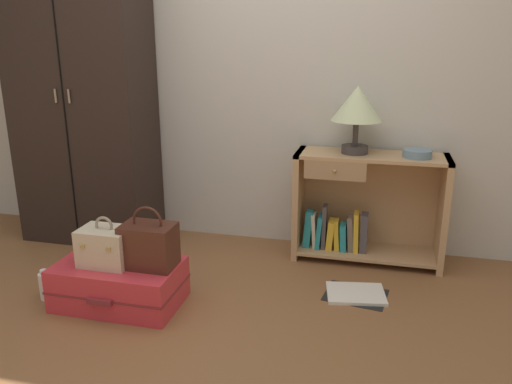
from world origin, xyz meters
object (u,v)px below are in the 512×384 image
at_px(bowl, 417,153).
at_px(train_case, 106,246).
at_px(table_lamp, 357,106).
at_px(suitcase_large, 119,284).
at_px(open_book_on_floor, 356,294).
at_px(wardrobe, 82,92).
at_px(handbag, 149,245).
at_px(bottle, 45,286).
at_px(bookshelf, 362,209).

height_order(bowl, train_case, bowl).
height_order(table_lamp, suitcase_large, table_lamp).
relative_size(train_case, open_book_on_floor, 0.72).
height_order(suitcase_large, train_case, train_case).
distance_m(wardrobe, suitcase_large, 1.47).
relative_size(table_lamp, handbag, 1.24).
bearing_deg(bottle, train_case, 6.15).
height_order(wardrobe, suitcase_large, wardrobe).
height_order(bookshelf, bottle, bookshelf).
bearing_deg(wardrobe, train_case, -55.25).
xyz_separation_m(bowl, train_case, (-1.64, -0.94, -0.40)).
bearing_deg(handbag, bottle, -173.09).
bearing_deg(table_lamp, bottle, -148.53).
bearing_deg(bookshelf, bowl, -6.71).
height_order(train_case, handbag, handbag).
relative_size(wardrobe, open_book_on_floor, 5.57).
xyz_separation_m(bowl, handbag, (-1.40, -0.90, -0.38)).
distance_m(bowl, handbag, 1.71).
height_order(wardrobe, handbag, wardrobe).
bearing_deg(table_lamp, bookshelf, 7.84).
xyz_separation_m(wardrobe, bowl, (2.27, 0.03, -0.32)).
relative_size(table_lamp, open_book_on_floor, 1.11).
bearing_deg(suitcase_large, handbag, 5.96).
height_order(table_lamp, open_book_on_floor, table_lamp).
xyz_separation_m(bookshelf, suitcase_large, (-1.28, -0.96, -0.23)).
xyz_separation_m(train_case, open_book_on_floor, (1.34, 0.42, -0.34)).
bearing_deg(bottle, wardrobe, 104.45).
relative_size(train_case, handbag, 0.81).
relative_size(suitcase_large, handbag, 2.01).
bearing_deg(handbag, suitcase_large, -174.04).
bearing_deg(table_lamp, wardrobe, -178.28).
height_order(wardrobe, bottle, wardrobe).
relative_size(bookshelf, open_book_on_floor, 2.52).
distance_m(train_case, bottle, 0.47).
bearing_deg(wardrobe, open_book_on_floor, -13.80).
distance_m(table_lamp, suitcase_large, 1.78).
bearing_deg(wardrobe, suitcase_large, -52.58).
bearing_deg(open_book_on_floor, suitcase_large, -162.32).
relative_size(bowl, bottle, 0.98).
bearing_deg(open_book_on_floor, bottle, -164.87).
height_order(bottle, open_book_on_floor, bottle).
distance_m(suitcase_large, bottle, 0.44).
relative_size(wardrobe, handbag, 6.23).
xyz_separation_m(wardrobe, bottle, (0.24, -0.95, -0.99)).
height_order(bowl, bottle, bowl).
xyz_separation_m(wardrobe, handbag, (0.87, -0.87, -0.70)).
bearing_deg(table_lamp, suitcase_large, -141.75).
relative_size(train_case, bottle, 1.53).
bearing_deg(train_case, wardrobe, 124.75).
bearing_deg(open_book_on_floor, handbag, -160.45).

